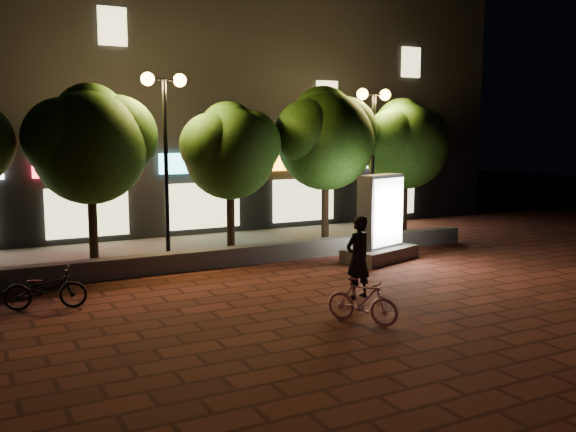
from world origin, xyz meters
TOP-DOWN VIEW (x-y plane):
  - ground at (0.00, 0.00)m, footprint 80.00×80.00m
  - retaining_wall at (0.00, 4.00)m, footprint 16.00×0.45m
  - sidewalk at (0.00, 6.50)m, footprint 16.00×5.00m
  - building_block at (-0.01, 12.99)m, footprint 28.00×8.12m
  - tree_left at (-3.45, 5.46)m, footprint 3.60×3.00m
  - tree_mid at (0.55, 5.46)m, footprint 3.24×2.70m
  - tree_right at (3.86, 5.46)m, footprint 3.72×3.10m
  - tree_far_right at (7.05, 5.46)m, footprint 3.48×2.90m
  - street_lamp_left at (-1.50, 5.20)m, footprint 1.26×0.36m
  - street_lamp_right at (5.50, 5.20)m, footprint 1.26×0.36m
  - ad_kiosk at (3.94, 2.62)m, footprint 2.52×1.79m
  - scooter_pink at (0.07, -2.11)m, footprint 1.12×1.45m
  - rider at (1.05, -0.51)m, footprint 0.75×0.57m
  - scooter_parked at (-5.17, 1.78)m, footprint 1.74×0.97m

SIDE VIEW (x-z plane):
  - ground at x=0.00m, z-range 0.00..0.00m
  - sidewalk at x=0.00m, z-range 0.00..0.08m
  - retaining_wall at x=0.00m, z-range 0.00..0.50m
  - scooter_parked at x=-5.17m, z-range 0.00..0.86m
  - scooter_pink at x=0.07m, z-range 0.00..0.88m
  - rider at x=1.05m, z-range 0.00..1.84m
  - ad_kiosk at x=3.94m, z-range -0.24..2.23m
  - tree_mid at x=0.55m, z-range 0.97..5.47m
  - tree_far_right at x=7.05m, z-range 0.99..5.75m
  - tree_left at x=-3.45m, z-range 1.00..5.89m
  - tree_right at x=3.86m, z-range 1.03..6.10m
  - street_lamp_right at x=5.50m, z-range 1.40..6.38m
  - street_lamp_left at x=-1.50m, z-range 1.44..6.62m
  - building_block at x=-0.01m, z-range -0.65..10.65m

